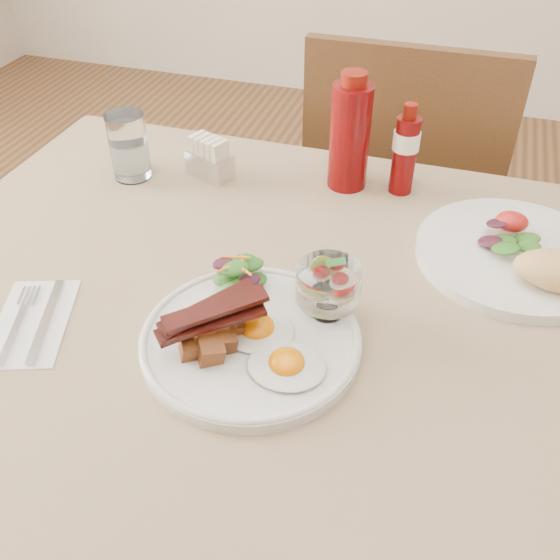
{
  "coord_description": "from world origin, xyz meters",
  "views": [
    {
      "loc": [
        0.11,
        -0.63,
        1.32
      ],
      "look_at": [
        -0.08,
        -0.04,
        0.82
      ],
      "focal_mm": 40.0,
      "sensor_mm": 36.0,
      "label": 1
    }
  ],
  "objects": [
    {
      "name": "table",
      "position": [
        0.0,
        0.0,
        0.66
      ],
      "size": [
        1.33,
        0.88,
        0.75
      ],
      "color": "brown",
      "rests_on": "ground"
    },
    {
      "name": "chair_far",
      "position": [
        0.0,
        0.66,
        0.52
      ],
      "size": [
        0.42,
        0.42,
        0.93
      ],
      "color": "brown",
      "rests_on": "ground"
    },
    {
      "name": "hot_sauce_bottle",
      "position": [
        0.02,
        0.33,
        0.83
      ],
      "size": [
        0.05,
        0.05,
        0.16
      ],
      "rotation": [
        0.0,
        0.0,
        0.22
      ],
      "color": "#5D0506",
      "rests_on": "table"
    },
    {
      "name": "napkin_cutlery",
      "position": [
        -0.39,
        -0.15,
        0.75
      ],
      "size": [
        0.15,
        0.19,
        0.01
      ],
      "rotation": [
        0.0,
        0.0,
        0.35
      ],
      "color": "white",
      "rests_on": "table"
    },
    {
      "name": "ketchup_bottle",
      "position": [
        -0.07,
        0.33,
        0.85
      ],
      "size": [
        0.09,
        0.09,
        0.2
      ],
      "rotation": [
        0.0,
        0.0,
        0.31
      ],
      "color": "#5D0506",
      "rests_on": "table"
    },
    {
      "name": "water_glass",
      "position": [
        -0.44,
        0.24,
        0.8
      ],
      "size": [
        0.07,
        0.07,
        0.12
      ],
      "color": "white",
      "rests_on": "table"
    },
    {
      "name": "side_salad",
      "position": [
        -0.14,
        -0.01,
        0.79
      ],
      "size": [
        0.08,
        0.08,
        0.04
      ],
      "rotation": [
        0.0,
        0.0,
        -0.2
      ],
      "color": "#215115",
      "rests_on": "main_plate"
    },
    {
      "name": "fried_eggs",
      "position": [
        -0.06,
        -0.12,
        0.78
      ],
      "size": [
        0.16,
        0.14,
        0.03
      ],
      "rotation": [
        0.0,
        0.0,
        -0.09
      ],
      "color": "silver",
      "rests_on": "main_plate"
    },
    {
      "name": "second_plate",
      "position": [
        0.23,
        0.17,
        0.77
      ],
      "size": [
        0.29,
        0.29,
        0.07
      ],
      "rotation": [
        0.0,
        0.0,
        -0.39
      ],
      "color": "silver",
      "rests_on": "table"
    },
    {
      "name": "fruit_cup",
      "position": [
        -0.02,
        -0.03,
        0.81
      ],
      "size": [
        0.08,
        0.08,
        0.08
      ],
      "rotation": [
        0.0,
        0.0,
        0.1
      ],
      "color": "white",
      "rests_on": "main_plate"
    },
    {
      "name": "bacon_potato_pile",
      "position": [
        -0.13,
        -0.13,
        0.8
      ],
      "size": [
        0.13,
        0.12,
        0.06
      ],
      "rotation": [
        0.0,
        0.0,
        0.32
      ],
      "color": "brown",
      "rests_on": "main_plate"
    },
    {
      "name": "sugar_caddy",
      "position": [
        -0.31,
        0.28,
        0.78
      ],
      "size": [
        0.09,
        0.07,
        0.07
      ],
      "rotation": [
        0.0,
        0.0,
        -0.37
      ],
      "color": "silver",
      "rests_on": "table"
    },
    {
      "name": "main_plate",
      "position": [
        -0.1,
        -0.1,
        0.76
      ],
      "size": [
        0.28,
        0.28,
        0.02
      ],
      "primitive_type": "cylinder",
      "color": "silver",
      "rests_on": "table"
    }
  ]
}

